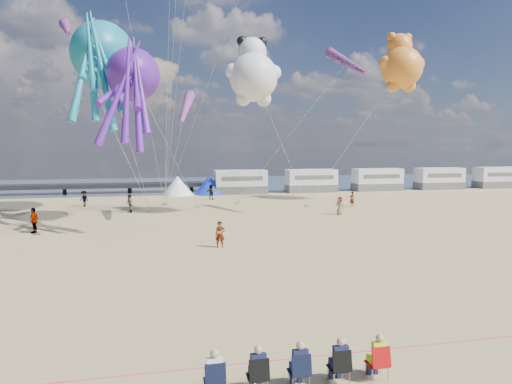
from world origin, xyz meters
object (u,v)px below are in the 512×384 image
kite_teddy_orange (402,68)px  windsock_mid (346,62)px  motorhome_0 (241,182)px  windsock_right (186,108)px  tent_white (177,185)px  beachgoer_1 (130,204)px  motorhome_3 (439,178)px  spectator_row (299,364)px  sandbag_c (307,206)px  tent_blue (209,185)px  sandbag_e (165,204)px  beachgoer_2 (84,199)px  sandbag_b (197,207)px  beachgoer_5 (352,199)px  beachgoer_3 (34,220)px  motorhome_4 (498,177)px  beachgoer_0 (340,206)px  sandbag_d (237,203)px  kite_octopus_teal (103,54)px  beachgoer_4 (211,192)px  standing_person (220,235)px  motorhome_1 (311,181)px  motorhome_2 (377,180)px  kite_panda (253,77)px  kite_octopus_purple (133,75)px  windsock_left (66,28)px  sandbag_a (151,211)px

kite_teddy_orange → windsock_mid: kite_teddy_orange is taller
motorhome_0 → windsock_right: (-7.98, -19.70, 7.71)m
tent_white → beachgoer_1: 14.99m
motorhome_3 → kite_teddy_orange: size_ratio=0.89×
spectator_row → sandbag_c: spectator_row is taller
tent_blue → beachgoer_1: tent_blue is taller
beachgoer_1 → sandbag_e: size_ratio=3.36×
sandbag_e → motorhome_3: bearing=13.8°
beachgoer_2 → windsock_right: size_ratio=0.30×
tent_white → sandbag_b: bearing=-83.2°
beachgoer_5 → beachgoer_3: bearing=3.2°
motorhome_4 → spectator_row: size_ratio=1.08×
motorhome_3 → beachgoer_0: size_ratio=4.07×
tent_blue → sandbag_d: size_ratio=8.00×
kite_octopus_teal → windsock_mid: 21.41m
beachgoer_4 → sandbag_d: (2.26, -4.41, -0.75)m
sandbag_c → windsock_mid: (1.25, -6.23, 13.19)m
standing_person → beachgoer_2: standing_person is taller
windsock_right → beachgoer_0: bearing=14.7°
standing_person → beachgoer_3: bearing=153.9°
kite_teddy_orange → beachgoer_3: bearing=-146.5°
kite_octopus_teal → standing_person: bearing=-83.6°
spectator_row → windsock_right: 28.22m
motorhome_1 → standing_person: bearing=-118.2°
motorhome_2 → tent_blue: size_ratio=1.65×
beachgoer_4 → kite_panda: bearing=144.2°
spectator_row → beachgoer_4: bearing=86.7°
beachgoer_3 → motorhome_3: bearing=127.5°
sandbag_d → kite_teddy_orange: (17.10, -2.86, 14.21)m
sandbag_b → kite_octopus_purple: bearing=-124.7°
motorhome_4 → beachgoer_5: motorhome_4 is taller
motorhome_2 → sandbag_d: bearing=-155.0°
sandbag_b → tent_blue: bearing=78.1°
beachgoer_3 → windsock_left: windsock_left is taller
beachgoer_3 → windsock_right: size_ratio=0.34×
beachgoer_5 → motorhome_1: bearing=-105.5°
kite_panda → sandbag_e: bearing=126.6°
beachgoer_2 → beachgoer_3: size_ratio=0.88×
kite_octopus_teal → sandbag_c: bearing=-19.7°
sandbag_d → motorhome_4: bearing=13.8°
spectator_row → beachgoer_4: size_ratio=3.54×
standing_person → beachgoer_4: 24.74m
motorhome_1 → tent_blue: size_ratio=1.65×
beachgoer_3 → windsock_mid: 27.79m
sandbag_c → sandbag_b: bearing=172.1°
tent_white → sandbag_a: size_ratio=8.00×
beachgoer_5 → sandbag_a: 19.94m
tent_white → motorhome_3: bearing=0.0°
kite_panda → beachgoer_2: bearing=144.9°
tent_blue → beachgoer_1: bearing=-122.3°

